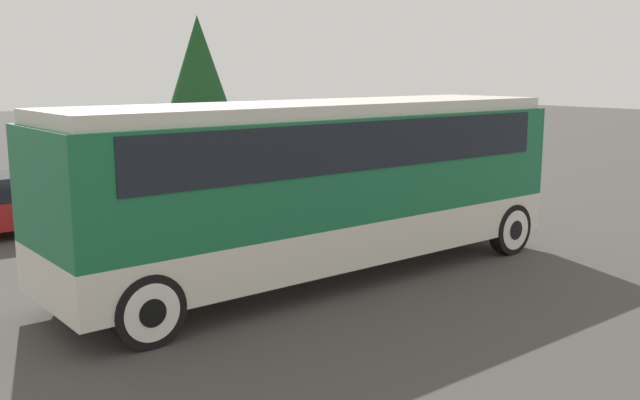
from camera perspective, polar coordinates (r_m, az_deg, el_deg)
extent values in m
plane|color=#423F3D|center=(13.12, 0.00, -6.16)|extent=(120.00, 120.00, 0.00)
cube|color=silver|center=(12.91, 0.00, -2.66)|extent=(9.83, 2.51, 0.75)
cube|color=#19663D|center=(12.69, 0.00, 2.88)|extent=(9.83, 2.51, 1.76)
cube|color=black|center=(12.64, 0.00, 4.83)|extent=(8.65, 2.55, 0.79)
cube|color=beige|center=(12.60, 0.00, 7.35)|extent=(9.63, 2.31, 0.22)
cube|color=#19663D|center=(16.12, 13.32, 3.29)|extent=(0.36, 2.41, 2.01)
cylinder|color=black|center=(15.12, 14.95, -2.25)|extent=(1.04, 0.28, 1.04)
cylinder|color=silver|center=(15.12, 14.95, -2.25)|extent=(0.81, 0.30, 0.81)
cylinder|color=black|center=(15.12, 14.95, -2.25)|extent=(0.40, 0.32, 0.40)
cylinder|color=black|center=(16.53, 8.54, -0.95)|extent=(1.04, 0.28, 1.04)
cylinder|color=silver|center=(16.53, 8.54, -0.95)|extent=(0.81, 0.30, 0.81)
cylinder|color=black|center=(16.53, 8.54, -0.95)|extent=(0.40, 0.32, 0.40)
cylinder|color=black|center=(10.04, -13.61, -8.58)|extent=(1.04, 0.28, 1.04)
cylinder|color=silver|center=(10.04, -13.61, -8.58)|extent=(0.81, 0.30, 0.81)
cylinder|color=black|center=(10.04, -13.61, -8.58)|extent=(0.40, 0.32, 0.40)
cylinder|color=black|center=(12.07, -18.32, -5.60)|extent=(1.04, 0.28, 1.04)
cylinder|color=silver|center=(12.07, -18.32, -5.60)|extent=(0.81, 0.30, 0.81)
cylinder|color=black|center=(12.07, -18.32, -5.60)|extent=(0.40, 0.32, 0.40)
cube|color=maroon|center=(18.02, -22.34, -0.59)|extent=(4.47, 1.85, 0.61)
cube|color=black|center=(17.88, -23.02, 1.14)|extent=(2.33, 1.67, 0.53)
cylinder|color=black|center=(17.86, -16.07, -1.03)|extent=(0.66, 0.22, 0.66)
cylinder|color=black|center=(17.86, -16.07, -1.03)|extent=(0.25, 0.26, 0.25)
cylinder|color=black|center=(19.39, -18.01, -0.26)|extent=(0.66, 0.22, 0.66)
cylinder|color=black|center=(19.39, -18.01, -0.26)|extent=(0.25, 0.26, 0.25)
cube|color=navy|center=(20.81, -10.15, 1.32)|extent=(4.02, 1.86, 0.58)
cube|color=black|center=(20.66, -10.59, 2.88)|extent=(2.09, 1.68, 0.59)
cylinder|color=black|center=(20.94, -5.23, 0.90)|extent=(0.62, 0.22, 0.62)
cylinder|color=black|center=(20.94, -5.23, 0.90)|extent=(0.23, 0.26, 0.23)
cylinder|color=black|center=(22.35, -7.63, 1.45)|extent=(0.62, 0.22, 0.62)
cylinder|color=black|center=(22.35, -7.63, 1.45)|extent=(0.23, 0.26, 0.23)
cylinder|color=black|center=(19.40, -13.00, -0.08)|extent=(0.62, 0.22, 0.62)
cylinder|color=black|center=(19.40, -13.00, -0.08)|extent=(0.23, 0.26, 0.23)
cylinder|color=black|center=(20.91, -15.03, 0.57)|extent=(0.62, 0.22, 0.62)
cylinder|color=black|center=(20.91, -15.03, 0.57)|extent=(0.23, 0.26, 0.23)
cylinder|color=brown|center=(39.89, -9.58, 6.10)|extent=(0.28, 0.28, 1.76)
cone|color=#19471E|center=(39.80, -9.72, 10.88)|extent=(3.23, 3.23, 4.89)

